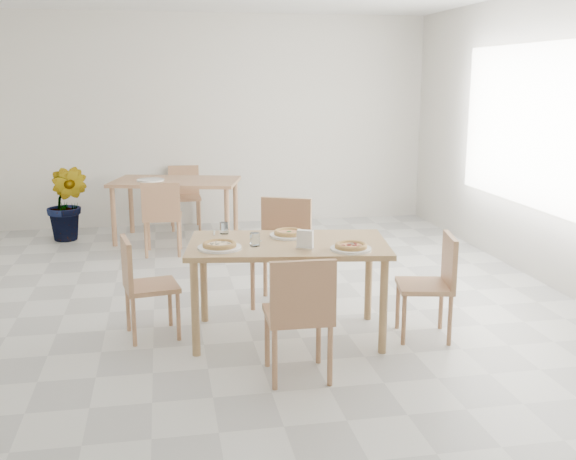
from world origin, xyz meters
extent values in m
plane|color=silver|center=(0.00, 0.00, 0.00)|extent=(7.00, 7.00, 0.00)
plane|color=silver|center=(0.00, 3.50, 1.40)|extent=(6.00, 0.00, 6.00)
plane|color=silver|center=(0.00, -3.50, 1.40)|extent=(6.00, 0.00, 6.00)
plane|color=silver|center=(3.00, 0.00, 1.40)|extent=(0.00, 7.00, 7.00)
cube|color=white|center=(2.98, 0.30, 1.50)|extent=(1.60, 0.02, 3.20)
cube|color=#A37B54|center=(0.28, -0.81, 0.73)|extent=(1.60, 1.06, 0.04)
cylinder|color=#A37B54|center=(-0.44, -1.06, 0.35)|extent=(0.06, 0.06, 0.71)
cylinder|color=#A37B54|center=(0.90, -1.26, 0.35)|extent=(0.06, 0.06, 0.71)
cylinder|color=#A37B54|center=(-0.33, -0.36, 0.35)|extent=(0.06, 0.06, 0.71)
cylinder|color=#A37B54|center=(1.00, -0.57, 0.35)|extent=(0.06, 0.06, 0.71)
cube|color=tan|center=(0.21, -1.53, 0.43)|extent=(0.43, 0.43, 0.04)
cube|color=tan|center=(0.21, -1.72, 0.65)|extent=(0.42, 0.05, 0.40)
cylinder|color=tan|center=(0.40, -1.35, 0.21)|extent=(0.04, 0.04, 0.41)
cylinder|color=tan|center=(0.04, -1.34, 0.21)|extent=(0.04, 0.04, 0.41)
cylinder|color=tan|center=(0.39, -1.71, 0.21)|extent=(0.04, 0.04, 0.41)
cylinder|color=tan|center=(0.03, -1.71, 0.21)|extent=(0.04, 0.04, 0.41)
cube|color=tan|center=(0.35, -0.07, 0.47)|extent=(0.61, 0.61, 0.04)
cube|color=tan|center=(0.44, 0.12, 0.71)|extent=(0.43, 0.23, 0.43)
cylinder|color=tan|center=(0.10, -0.16, 0.22)|extent=(0.04, 0.04, 0.45)
cylinder|color=tan|center=(0.45, -0.33, 0.22)|extent=(0.04, 0.04, 0.45)
cylinder|color=tan|center=(0.26, 0.19, 0.22)|extent=(0.04, 0.04, 0.45)
cylinder|color=tan|center=(0.61, 0.03, 0.22)|extent=(0.04, 0.04, 0.45)
cube|color=tan|center=(-0.75, -0.61, 0.40)|extent=(0.45, 0.45, 0.04)
cube|color=tan|center=(-0.92, -0.64, 0.60)|extent=(0.10, 0.39, 0.37)
cylinder|color=tan|center=(-0.55, -0.75, 0.19)|extent=(0.03, 0.03, 0.38)
cylinder|color=tan|center=(-0.61, -0.42, 0.19)|extent=(0.03, 0.03, 0.38)
cylinder|color=tan|center=(-0.88, -0.80, 0.19)|extent=(0.03, 0.03, 0.38)
cylinder|color=tan|center=(-0.94, -0.48, 0.19)|extent=(0.03, 0.03, 0.38)
cube|color=tan|center=(1.30, -1.02, 0.41)|extent=(0.47, 0.47, 0.04)
cube|color=tan|center=(1.48, -1.06, 0.62)|extent=(0.12, 0.40, 0.38)
cylinder|color=tan|center=(1.17, -0.81, 0.19)|extent=(0.03, 0.03, 0.39)
cylinder|color=tan|center=(1.10, -1.15, 0.19)|extent=(0.03, 0.03, 0.39)
cylinder|color=tan|center=(1.51, -0.89, 0.19)|extent=(0.03, 0.03, 0.39)
cylinder|color=tan|center=(1.44, -1.22, 0.19)|extent=(0.03, 0.03, 0.39)
cylinder|color=white|center=(0.32, -0.63, 0.76)|extent=(0.30, 0.30, 0.02)
cylinder|color=white|center=(-0.24, -0.92, 0.76)|extent=(0.32, 0.32, 0.02)
cylinder|color=white|center=(0.68, -1.13, 0.76)|extent=(0.30, 0.30, 0.02)
cylinder|color=tan|center=(0.32, -0.63, 0.77)|extent=(0.24, 0.24, 0.01)
torus|color=tan|center=(0.32, -0.63, 0.78)|extent=(0.24, 0.24, 0.03)
cylinder|color=#C85C23|center=(0.32, -0.63, 0.78)|extent=(0.18, 0.18, 0.01)
ellipsoid|color=#145918|center=(0.32, -0.63, 0.79)|extent=(0.05, 0.04, 0.01)
cylinder|color=tan|center=(-0.24, -0.92, 0.77)|extent=(0.30, 0.30, 0.01)
torus|color=tan|center=(-0.24, -0.92, 0.78)|extent=(0.30, 0.30, 0.03)
cylinder|color=#F7E8CB|center=(-0.24, -0.92, 0.78)|extent=(0.23, 0.23, 0.01)
cylinder|color=tan|center=(0.68, -1.13, 0.77)|extent=(0.29, 0.29, 0.01)
torus|color=tan|center=(0.68, -1.13, 0.78)|extent=(0.30, 0.30, 0.03)
cylinder|color=#C85C23|center=(0.68, -1.13, 0.78)|extent=(0.22, 0.22, 0.01)
cylinder|color=white|center=(0.02, -0.88, 0.80)|extent=(0.07, 0.07, 0.10)
cylinder|color=white|center=(-0.16, -0.43, 0.80)|extent=(0.07, 0.07, 0.09)
cube|color=silver|center=(0.36, -1.04, 0.76)|extent=(0.14, 0.11, 0.01)
cube|color=white|center=(0.36, -1.04, 0.83)|extent=(0.13, 0.09, 0.13)
cube|color=silver|center=(-0.24, -0.41, 0.75)|extent=(0.03, 0.17, 0.01)
cube|color=silver|center=(0.05, -0.81, 0.75)|extent=(0.09, 0.16, 0.01)
cube|color=tan|center=(-0.48, 2.57, 0.73)|extent=(1.66, 1.20, 0.04)
cylinder|color=tan|center=(-1.22, 2.39, 0.35)|extent=(0.06, 0.06, 0.71)
cylinder|color=tan|center=(0.09, 2.05, 0.35)|extent=(0.06, 0.06, 0.71)
cylinder|color=tan|center=(-1.04, 3.08, 0.35)|extent=(0.06, 0.06, 0.71)
cylinder|color=tan|center=(0.27, 2.75, 0.35)|extent=(0.06, 0.06, 0.71)
cube|color=tan|center=(-0.65, 1.92, 0.43)|extent=(0.45, 0.45, 0.04)
cube|color=tan|center=(-0.66, 1.74, 0.65)|extent=(0.42, 0.07, 0.40)
cylinder|color=tan|center=(-0.46, 2.09, 0.20)|extent=(0.04, 0.04, 0.41)
cylinder|color=tan|center=(-0.81, 2.12, 0.20)|extent=(0.04, 0.04, 0.41)
cylinder|color=tan|center=(-0.48, 1.73, 0.20)|extent=(0.04, 0.04, 0.41)
cylinder|color=tan|center=(-0.84, 1.76, 0.20)|extent=(0.04, 0.04, 0.41)
cube|color=tan|center=(-0.35, 3.22, 0.41)|extent=(0.41, 0.41, 0.04)
cube|color=tan|center=(-0.35, 3.41, 0.63)|extent=(0.41, 0.05, 0.39)
cylinder|color=tan|center=(-0.52, 3.05, 0.20)|extent=(0.03, 0.03, 0.40)
cylinder|color=tan|center=(-0.17, 3.05, 0.20)|extent=(0.03, 0.03, 0.40)
cylinder|color=tan|center=(-0.53, 3.39, 0.20)|extent=(0.03, 0.03, 0.40)
cylinder|color=tan|center=(-0.18, 3.40, 0.20)|extent=(0.03, 0.03, 0.40)
cylinder|color=white|center=(-0.78, 2.57, 0.76)|extent=(0.33, 0.33, 0.02)
imported|color=#2A671F|center=(-1.79, 2.80, 0.47)|extent=(0.62, 0.56, 0.93)
camera|label=1|loc=(-0.63, -5.66, 1.96)|focal=42.00mm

